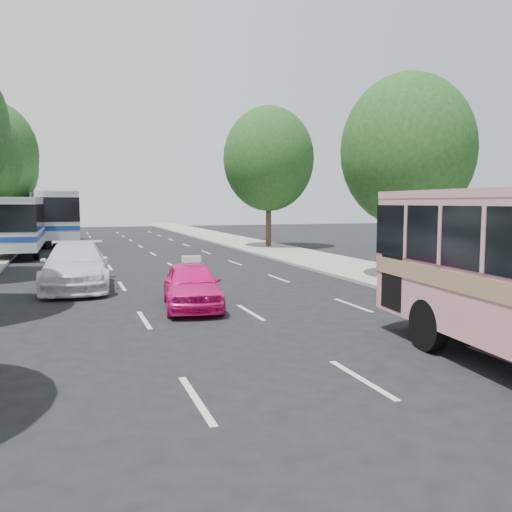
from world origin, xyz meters
name	(u,v)px	position (x,y,z in m)	size (l,w,h in m)	color
ground	(267,354)	(0.00, 0.00, 0.00)	(120.00, 120.00, 0.00)	black
sidewalk_right	(284,252)	(8.50, 20.00, 0.06)	(4.00, 90.00, 0.12)	#9E998E
tree_left_f	(0,165)	(-8.62, 37.94, 6.00)	(5.88, 5.88, 9.16)	#38281E
tree_right_near	(410,145)	(8.78, 7.94, 5.20)	(5.10, 5.10, 7.95)	#38281E
tree_right_far	(270,155)	(9.08, 23.94, 6.12)	(6.00, 6.00, 9.35)	#38281E
pink_taxi	(192,285)	(-0.37, 5.22, 0.66)	(1.56, 3.89, 1.32)	#EE1481
white_pickup	(76,266)	(-3.47, 9.99, 0.79)	(2.23, 5.48, 1.59)	silver
tour_coach_front	(21,220)	(-6.30, 24.65, 1.99)	(2.50, 11.05, 3.30)	silver
tour_coach_rear	(51,213)	(-4.83, 33.31, 2.28)	(3.82, 12.83, 3.78)	silver
taxi_roof_sign	(191,259)	(-0.37, 5.22, 1.41)	(0.55, 0.18, 0.18)	silver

